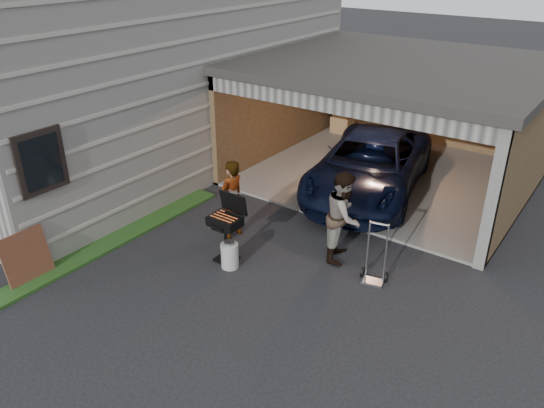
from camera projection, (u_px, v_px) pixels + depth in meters
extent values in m
plane|color=black|center=(188.00, 287.00, 9.16)|extent=(80.00, 80.00, 0.00)
cube|color=#474744|center=(121.00, 51.00, 13.98)|extent=(7.00, 11.00, 5.50)
cube|color=#193814|center=(59.00, 269.00, 9.59)|extent=(0.50, 8.00, 0.06)
cube|color=#605E59|center=(388.00, 175.00, 13.48)|extent=(6.50, 6.00, 0.06)
cube|color=#4C3123|center=(436.00, 99.00, 15.02)|extent=(6.50, 0.15, 2.70)
cube|color=#4C3123|center=(532.00, 152.00, 11.23)|extent=(0.15, 6.00, 2.70)
cube|color=#4C3123|center=(286.00, 104.00, 14.55)|extent=(0.15, 6.00, 2.70)
cube|color=#2D2B28|center=(400.00, 64.00, 12.25)|extent=(6.80, 6.30, 0.20)
cube|color=#474744|center=(337.00, 105.00, 10.25)|extent=(6.50, 0.16, 0.36)
cube|color=silver|center=(366.00, 87.00, 11.09)|extent=(6.00, 2.40, 0.06)
cube|color=#474744|center=(492.00, 201.00, 9.10)|extent=(0.20, 0.18, 2.70)
cube|color=olive|center=(342.00, 124.00, 16.29)|extent=(0.60, 0.50, 0.50)
cube|color=olive|center=(343.00, 109.00, 16.08)|extent=(0.50, 0.45, 0.45)
cube|color=olive|center=(512.00, 159.00, 13.58)|extent=(0.55, 0.50, 0.60)
cube|color=#532D1C|center=(532.00, 122.00, 13.55)|extent=(0.24, 0.43, 2.20)
imported|color=black|center=(369.00, 168.00, 12.22)|extent=(3.19, 5.17, 1.34)
imported|color=#A3AECD|center=(232.00, 200.00, 10.38)|extent=(0.43, 0.62, 1.63)
imported|color=#48221C|center=(344.00, 216.00, 9.65)|extent=(0.87, 1.00, 1.73)
cube|color=black|center=(227.00, 259.00, 9.92)|extent=(0.37, 0.37, 0.04)
cylinder|color=black|center=(226.00, 242.00, 9.75)|extent=(0.06, 0.06, 0.74)
cube|color=black|center=(225.00, 221.00, 9.56)|extent=(0.58, 0.40, 0.18)
cube|color=#59595B|center=(225.00, 218.00, 9.53)|extent=(0.53, 0.35, 0.01)
cube|color=black|center=(233.00, 203.00, 9.63)|extent=(0.58, 0.10, 0.40)
cylinder|color=beige|center=(230.00, 255.00, 9.61)|extent=(0.41, 0.41, 0.48)
cube|color=#532D1C|center=(26.00, 257.00, 9.15)|extent=(0.23, 0.83, 0.92)
cube|color=gray|center=(372.00, 282.00, 9.25)|extent=(0.41, 0.31, 0.04)
cylinder|color=black|center=(363.00, 272.00, 9.40)|extent=(0.08, 0.19, 0.19)
cylinder|color=black|center=(386.00, 277.00, 9.25)|extent=(0.08, 0.19, 0.19)
cylinder|color=gray|center=(368.00, 249.00, 9.17)|extent=(0.03, 0.03, 1.11)
cylinder|color=gray|center=(386.00, 253.00, 9.05)|extent=(0.03, 0.03, 1.11)
cylinder|color=gray|center=(379.00, 224.00, 8.88)|extent=(0.32, 0.10, 0.03)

